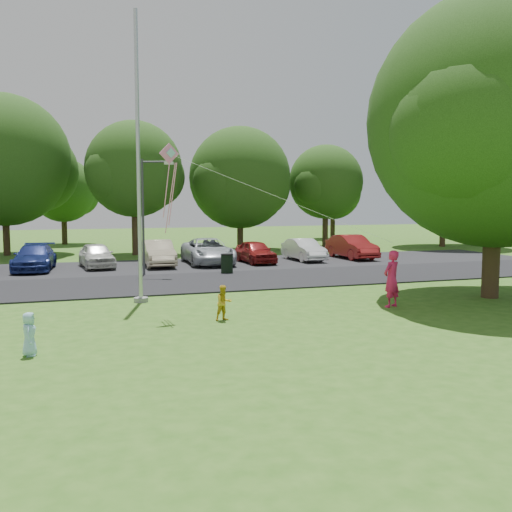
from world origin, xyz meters
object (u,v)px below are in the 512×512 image
object	(u,v)px
child_yellow	(224,303)
child_blue	(29,334)
woman	(392,279)
trash_can	(227,264)
kite	(176,170)
street_lamp	(147,206)
big_tree	(496,126)
flagpole	(139,183)

from	to	relation	value
child_yellow	child_blue	world-z (taller)	child_yellow
woman	child_yellow	xyz separation A→B (m)	(-5.90, -0.29, -0.43)
trash_can	kite	xyz separation A→B (m)	(-4.21, -9.30, 4.00)
child_blue	kite	size ratio (longest dim) A/B	0.13
trash_can	child_blue	distance (m)	15.28
woman	kite	size ratio (longest dim) A/B	0.25
street_lamp	kite	xyz separation A→B (m)	(-0.47, -9.73, 1.19)
big_tree	kite	world-z (taller)	big_tree
flagpole	child_blue	world-z (taller)	flagpole
flagpole	trash_can	world-z (taller)	flagpole
flagpole	child_yellow	xyz separation A→B (m)	(1.95, -3.93, -3.64)
big_tree	woman	size ratio (longest dim) A/B	5.76
flagpole	big_tree	world-z (taller)	big_tree
kite	child_blue	bearing A→B (deg)	-152.29
kite	flagpole	bearing A→B (deg)	92.66
big_tree	child_blue	xyz separation A→B (m)	(-15.56, -3.05, -5.69)
kite	trash_can	bearing A→B (deg)	52.66
big_tree	kite	size ratio (longest dim) A/B	1.46
woman	child_blue	xyz separation A→B (m)	(-11.17, -2.65, -0.45)
kite	big_tree	bearing A→B (deg)	-15.38
woman	child_blue	size ratio (longest dim) A/B	1.88
big_tree	kite	bearing A→B (deg)	177.61
flagpole	child_blue	bearing A→B (deg)	-117.85
woman	child_yellow	size ratio (longest dim) A/B	1.80
flagpole	woman	bearing A→B (deg)	-24.93
street_lamp	big_tree	bearing A→B (deg)	-18.56
trash_can	woman	distance (m)	10.58
child_blue	woman	bearing A→B (deg)	-73.35
flagpole	child_yellow	size ratio (longest dim) A/B	9.42
woman	kite	bearing A→B (deg)	-31.23
kite	child_yellow	bearing A→B (deg)	-57.85
flagpole	kite	xyz separation A→B (m)	(0.78, -2.77, 0.33)
child_yellow	big_tree	bearing A→B (deg)	-9.26
woman	child_blue	bearing A→B (deg)	-10.81
big_tree	woman	xyz separation A→B (m)	(-4.39, -0.40, -5.25)
street_lamp	child_yellow	distance (m)	11.27
street_lamp	flagpole	bearing A→B (deg)	-75.78
street_lamp	trash_can	world-z (taller)	street_lamp
trash_can	big_tree	xyz separation A→B (m)	(7.25, -9.78, 5.71)
street_lamp	trash_can	size ratio (longest dim) A/B	5.60
street_lamp	child_blue	distance (m)	14.30
woman	kite	distance (m)	7.96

